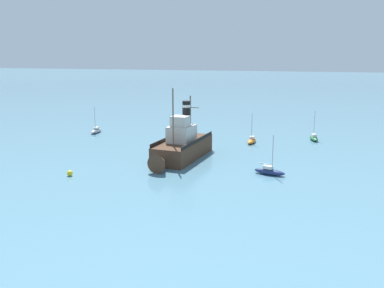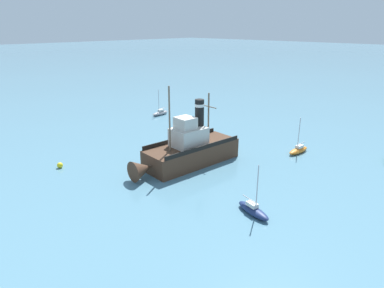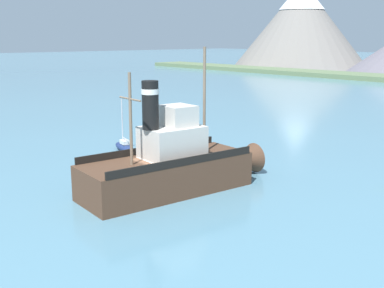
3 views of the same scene
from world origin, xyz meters
TOP-DOWN VIEW (x-y plane):
  - ground_plane at (0.00, 0.00)m, footprint 600.00×600.00m
  - old_tugboat at (0.39, 1.31)m, footprint 5.30×14.61m
  - sailboat_grey at (21.31, -11.89)m, footprint 1.41×3.88m
  - sailboat_orange at (-7.24, -11.77)m, footprint 1.36×3.87m
  - sailboat_navy at (-12.07, 5.34)m, footprint 3.95×1.95m
  - mooring_buoy at (10.42, 12.87)m, footprint 0.68×0.68m

SIDE VIEW (x-z plane):
  - ground_plane at x=0.00m, z-range 0.00..0.00m
  - mooring_buoy at x=10.42m, z-range 0.00..0.68m
  - sailboat_grey at x=21.31m, z-range -2.02..2.88m
  - sailboat_orange at x=-7.24m, z-range -2.02..2.88m
  - sailboat_navy at x=-12.07m, z-range -2.02..2.88m
  - old_tugboat at x=0.39m, z-range -3.12..6.78m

